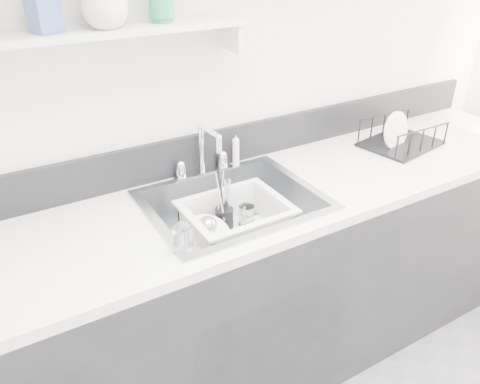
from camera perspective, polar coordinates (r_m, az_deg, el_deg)
room_shell at (r=0.91m, az=26.70°, el=19.44°), size 3.50×3.00×2.60m
counter_run at (r=2.01m, az=-0.74°, el=-12.47°), size 3.20×0.62×0.92m
backsplash at (r=1.94m, az=-5.25°, el=4.81°), size 3.20×0.02×0.16m
sink at (r=1.79m, az=-0.82°, el=-3.54°), size 0.64×0.52×0.20m
faucet at (r=1.91m, az=-4.53°, el=3.72°), size 0.26×0.18×0.23m
side_sprayer at (r=1.98m, az=-0.51°, el=5.09°), size 0.03×0.03×0.14m
wall_shelf at (r=1.61m, az=-16.79°, el=17.88°), size 1.00×0.16×0.12m
wash_tub at (r=1.78m, az=-0.49°, el=-3.80°), size 0.48×0.44×0.15m
plate_stack at (r=1.75m, az=-3.97°, el=-5.83°), size 0.23×0.22×0.09m
utensil_cup at (r=1.83m, az=-1.94°, el=-3.00°), size 0.07×0.07×0.24m
ladle at (r=1.76m, az=-1.53°, el=-4.86°), size 0.31×0.26×0.09m
tumbler_in_tub at (r=1.85m, az=0.80°, el=-2.92°), size 0.08×0.08×0.09m
tumbler_counter at (r=1.46m, az=-6.99°, el=-5.70°), size 0.08×0.08×0.09m
dish_rack at (r=2.31m, az=19.17°, el=6.88°), size 0.40×0.32×0.12m
bowl_small at (r=1.79m, az=3.34°, el=-5.32°), size 0.12×0.12×0.03m
soap_bottle_b at (r=1.57m, az=-23.04°, el=20.46°), size 0.10×0.10×0.17m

